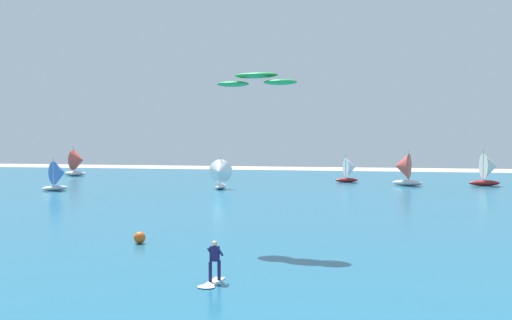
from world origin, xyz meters
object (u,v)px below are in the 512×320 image
Objects in this scene: sailboat_far_left at (59,175)px; sailboat_anchored_offshore at (220,174)px; kite at (256,80)px; sailboat_center_horizon at (489,169)px; marker_buoy at (140,238)px; sailboat_heeled_over at (350,170)px; sailboat_near_shore at (403,169)px; kitesurfer at (213,268)px; sailboat_far_right at (78,162)px.

sailboat_anchored_offshore is (16.78, 5.34, 0.07)m from sailboat_far_left.
kite reaches higher than sailboat_center_horizon.
sailboat_anchored_offshore is at bearing 98.46° from marker_buoy.
sailboat_heeled_over is 5.57× the size of marker_buoy.
marker_buoy is at bearing -100.13° from sailboat_heeled_over.
sailboat_near_shore is at bearing 78.33° from kite.
sailboat_near_shore is (20.22, 9.55, 0.28)m from sailboat_anchored_offshore.
sailboat_near_shore is at bearing -32.39° from sailboat_heeled_over.
sailboat_far_right is (-38.88, 59.91, 1.42)m from kitesurfer.
sailboat_heeled_over is at bearing 147.61° from sailboat_near_shore.
kite reaches higher than marker_buoy.
sailboat_heeled_over is at bearing 79.87° from marker_buoy.
sailboat_center_horizon is at bearing 67.02° from kite.
sailboat_anchored_offshore is at bearing -154.72° from sailboat_near_shore.
sailboat_far_right reaches higher than sailboat_far_left.
sailboat_center_horizon is 16.82m from sailboat_heeled_over.
sailboat_anchored_offshore is (-30.29, -11.37, -0.29)m from sailboat_center_horizon.
sailboat_center_horizon is at bearing -6.56° from sailboat_far_right.
sailboat_far_left is 35.90m from sailboat_heeled_over.
sailboat_center_horizon is at bearing 10.23° from sailboat_near_shore.
sailboat_far_left is at bearing 127.75° from kitesurfer.
sailboat_far_right reaches higher than marker_buoy.
sailboat_far_left is at bearing 135.35° from kite.
kite is 1.09× the size of sailboat_far_right.
kite reaches higher than sailboat_heeled_over.
sailboat_far_left is (-28.18, 27.84, -7.24)m from kite.
kitesurfer is at bearing -92.16° from sailboat_heeled_over.
kite is at bearing -44.65° from sailboat_far_left.
kitesurfer reaches higher than marker_buoy.
sailboat_anchored_offshore is at bearing -33.34° from sailboat_far_right.
kitesurfer is 0.41× the size of kite.
sailboat_far_right is 48.31m from sailboat_near_shore.
sailboat_heeled_over is (13.64, 13.72, -0.07)m from sailboat_anchored_offshore.
kitesurfer is 56.51m from sailboat_center_horizon.
sailboat_far_right reaches higher than sailboat_anchored_offshore.
sailboat_heeled_over is (40.99, -4.27, -0.38)m from sailboat_far_right.
sailboat_anchored_offshore reaches higher than kitesurfer.
sailboat_far_right is at bearing 122.98° from kitesurfer.
sailboat_far_right is at bearing 114.36° from sailboat_far_left.
marker_buoy is at bearing -52.83° from sailboat_far_left.
sailboat_near_shore reaches higher than sailboat_far_left.
sailboat_near_shore is (37.00, 14.89, 0.34)m from sailboat_far_left.
kitesurfer is at bearing -89.06° from kite.
sailboat_anchored_offshore is at bearing -134.84° from sailboat_heeled_over.
sailboat_far_right is 1.23× the size of sailboat_heeled_over.
kitesurfer is 46.28m from sailboat_far_left.
kite is 48.87m from sailboat_center_horizon.
sailboat_far_left is 0.96× the size of sailboat_anchored_offshore.
sailboat_center_horizon is at bearing -8.05° from sailboat_heeled_over.
sailboat_heeled_over is at bearing 32.06° from sailboat_far_left.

